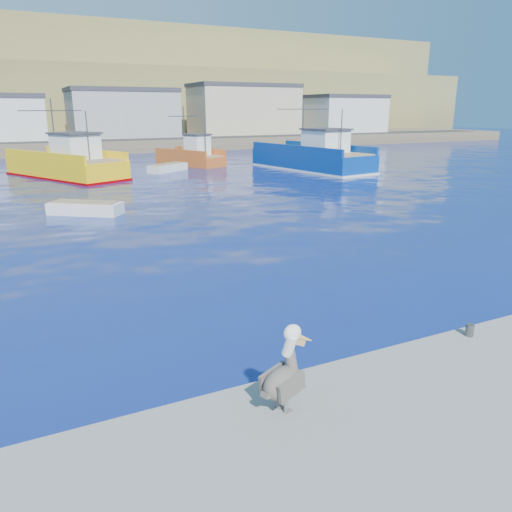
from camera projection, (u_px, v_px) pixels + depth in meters
The scene contains 10 objects.
ground at pixel (290, 325), 13.78m from camera, with size 260.00×260.00×0.00m, color #071553.
dock_bollards at pixel (392, 351), 10.94m from camera, with size 36.20×0.20×0.30m.
far_shore at pixel (30, 93), 105.05m from camera, with size 200.00×81.00×24.00m.
trawler_yellow_b at pixel (67, 164), 43.28m from camera, with size 9.42×13.20×6.68m.
trawler_blue at pixel (313, 158), 48.72m from camera, with size 6.88×14.13×6.80m.
boat_orange at pixel (192, 156), 52.52m from camera, with size 5.84×8.36×6.02m.
skiff_mid at pixel (86, 209), 28.27m from camera, with size 4.14×3.57×0.89m.
skiff_far at pixel (318, 159), 55.97m from camera, with size 3.24×4.33×0.90m.
skiff_extra at pixel (168, 168), 47.49m from camera, with size 4.35×3.58×0.92m.
pelican at pixel (285, 375), 8.89m from camera, with size 1.28×0.76×1.61m.
Camera 1 is at (-6.47, -10.94, 5.74)m, focal length 35.00 mm.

